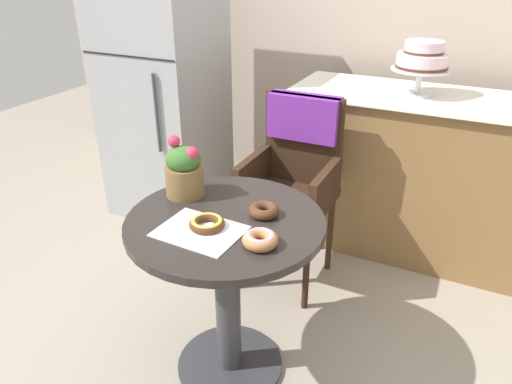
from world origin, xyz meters
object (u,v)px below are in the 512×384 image
(wicker_chair, at_px, (296,162))
(tiered_cake_stand, at_px, (422,60))
(refrigerator, at_px, (163,83))
(donut_mid, at_px, (260,239))
(donut_side, at_px, (264,210))
(cafe_table, at_px, (227,267))
(donut_front, at_px, (207,223))
(flower_vase, at_px, (184,170))

(wicker_chair, relative_size, tiered_cake_stand, 3.18)
(refrigerator, bearing_deg, wicker_chair, -18.12)
(donut_mid, relative_size, refrigerator, 0.07)
(donut_mid, bearing_deg, donut_side, 111.44)
(cafe_table, height_order, refrigerator, refrigerator)
(donut_side, bearing_deg, cafe_table, -143.60)
(wicker_chair, distance_m, donut_front, 0.85)
(donut_front, distance_m, donut_mid, 0.21)
(cafe_table, height_order, donut_side, donut_side)
(cafe_table, height_order, tiered_cake_stand, tiered_cake_stand)
(flower_vase, bearing_deg, donut_front, -41.15)
(wicker_chair, distance_m, refrigerator, 1.10)
(cafe_table, bearing_deg, donut_side, 36.40)
(donut_front, distance_m, tiered_cake_stand, 1.49)
(donut_side, height_order, tiered_cake_stand, tiered_cake_stand)
(flower_vase, distance_m, tiered_cake_stand, 1.40)
(donut_mid, xyz_separation_m, flower_vase, (-0.42, 0.20, 0.08))
(wicker_chair, xyz_separation_m, donut_side, (0.14, -0.68, 0.10))
(cafe_table, distance_m, flower_vase, 0.41)
(tiered_cake_stand, bearing_deg, flower_vase, -118.93)
(donut_front, bearing_deg, donut_mid, -5.22)
(flower_vase, xyz_separation_m, tiered_cake_stand, (0.66, 1.20, 0.26))
(cafe_table, xyz_separation_m, refrigerator, (-1.05, 1.10, 0.34))
(donut_front, xyz_separation_m, tiered_cake_stand, (0.46, 1.38, 0.34))
(wicker_chair, xyz_separation_m, refrigerator, (-1.02, 0.33, 0.21))
(donut_mid, height_order, donut_side, donut_mid)
(cafe_table, bearing_deg, flower_vase, 156.80)
(donut_mid, bearing_deg, refrigerator, 135.84)
(wicker_chair, xyz_separation_m, donut_mid, (0.22, -0.87, 0.10))
(donut_side, bearing_deg, refrigerator, 138.89)
(wicker_chair, relative_size, donut_side, 8.66)
(donut_mid, height_order, flower_vase, flower_vase)
(donut_side, bearing_deg, flower_vase, 177.37)
(donut_front, distance_m, donut_side, 0.22)
(wicker_chair, relative_size, donut_front, 7.70)
(donut_side, xyz_separation_m, tiered_cake_stand, (0.32, 1.22, 0.34))
(flower_vase, height_order, refrigerator, refrigerator)
(donut_front, height_order, donut_side, donut_side)
(wicker_chair, height_order, refrigerator, refrigerator)
(cafe_table, distance_m, donut_mid, 0.32)
(donut_front, bearing_deg, wicker_chair, 90.19)
(donut_front, bearing_deg, tiered_cake_stand, 71.76)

